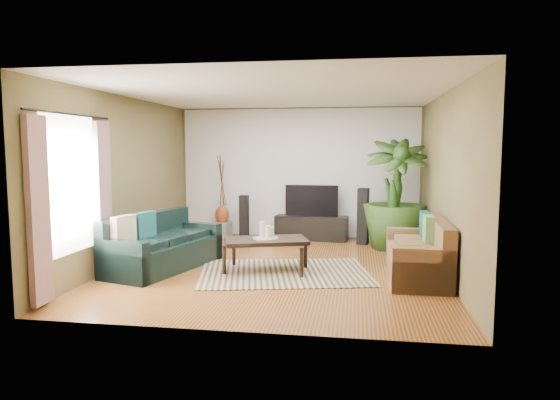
% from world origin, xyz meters
% --- Properties ---
extents(floor, '(5.50, 5.50, 0.00)m').
position_xyz_m(floor, '(0.00, 0.00, 0.00)').
color(floor, '#9E5B28').
rests_on(floor, ground).
extents(ceiling, '(5.50, 5.50, 0.00)m').
position_xyz_m(ceiling, '(0.00, 0.00, 2.70)').
color(ceiling, white).
rests_on(ceiling, ground).
extents(wall_back, '(5.00, 0.00, 5.00)m').
position_xyz_m(wall_back, '(0.00, 2.75, 1.35)').
color(wall_back, brown).
rests_on(wall_back, ground).
extents(wall_front, '(5.00, 0.00, 5.00)m').
position_xyz_m(wall_front, '(0.00, -2.75, 1.35)').
color(wall_front, brown).
rests_on(wall_front, ground).
extents(wall_left, '(0.00, 5.50, 5.50)m').
position_xyz_m(wall_left, '(-2.50, 0.00, 1.35)').
color(wall_left, brown).
rests_on(wall_left, ground).
extents(wall_right, '(0.00, 5.50, 5.50)m').
position_xyz_m(wall_right, '(2.50, 0.00, 1.35)').
color(wall_right, brown).
rests_on(wall_right, ground).
extents(backwall_panel, '(4.90, 0.00, 4.90)m').
position_xyz_m(backwall_panel, '(0.00, 2.74, 1.35)').
color(backwall_panel, white).
rests_on(backwall_panel, ground).
extents(window_pane, '(0.00, 1.80, 1.80)m').
position_xyz_m(window_pane, '(-2.48, -1.60, 1.40)').
color(window_pane, white).
rests_on(window_pane, ground).
extents(curtain_near, '(0.08, 0.35, 2.20)m').
position_xyz_m(curtain_near, '(-2.43, -2.35, 1.15)').
color(curtain_near, gray).
rests_on(curtain_near, ground).
extents(curtain_far, '(0.08, 0.35, 2.20)m').
position_xyz_m(curtain_far, '(-2.43, -0.85, 1.15)').
color(curtain_far, gray).
rests_on(curtain_far, ground).
extents(curtain_rod, '(0.03, 1.90, 0.03)m').
position_xyz_m(curtain_rod, '(-2.43, -1.60, 2.30)').
color(curtain_rod, black).
rests_on(curtain_rod, ground).
extents(sofa_left, '(1.40, 2.17, 0.85)m').
position_xyz_m(sofa_left, '(-1.75, -0.30, 0.42)').
color(sofa_left, black).
rests_on(sofa_left, floor).
extents(sofa_right, '(0.82, 1.77, 0.85)m').
position_xyz_m(sofa_right, '(2.07, -0.29, 0.42)').
color(sofa_right, brown).
rests_on(sofa_right, floor).
extents(area_rug, '(2.84, 2.28, 0.01)m').
position_xyz_m(area_rug, '(0.15, -0.29, 0.01)').
color(area_rug, tan).
rests_on(area_rug, floor).
extents(coffee_table, '(1.38, 1.02, 0.50)m').
position_xyz_m(coffee_table, '(-0.15, -0.24, 0.25)').
color(coffee_table, black).
rests_on(coffee_table, floor).
extents(candle_tray, '(0.38, 0.38, 0.02)m').
position_xyz_m(candle_tray, '(-0.15, -0.24, 0.51)').
color(candle_tray, gray).
rests_on(candle_tray, coffee_table).
extents(candle_tall, '(0.08, 0.08, 0.25)m').
position_xyz_m(candle_tall, '(-0.21, -0.21, 0.64)').
color(candle_tall, beige).
rests_on(candle_tall, candle_tray).
extents(candle_mid, '(0.08, 0.08, 0.19)m').
position_xyz_m(candle_mid, '(-0.11, -0.28, 0.61)').
color(candle_mid, white).
rests_on(candle_mid, candle_tray).
extents(candle_short, '(0.08, 0.08, 0.16)m').
position_xyz_m(candle_short, '(-0.08, -0.18, 0.60)').
color(candle_short, beige).
rests_on(candle_short, candle_tray).
extents(tv_stand, '(1.51, 0.62, 0.49)m').
position_xyz_m(tv_stand, '(0.29, 2.50, 0.24)').
color(tv_stand, black).
rests_on(tv_stand, floor).
extents(television, '(1.07, 0.06, 0.63)m').
position_xyz_m(television, '(0.29, 2.50, 0.80)').
color(television, black).
rests_on(television, tv_stand).
extents(speaker_left, '(0.18, 0.19, 0.92)m').
position_xyz_m(speaker_left, '(-1.06, 2.25, 0.46)').
color(speaker_left, black).
rests_on(speaker_left, floor).
extents(speaker_right, '(0.24, 0.26, 1.10)m').
position_xyz_m(speaker_right, '(1.33, 2.19, 0.55)').
color(speaker_right, black).
rests_on(speaker_right, floor).
extents(potted_plant, '(1.20, 1.20, 2.05)m').
position_xyz_m(potted_plant, '(1.90, 1.82, 1.03)').
color(potted_plant, '#254717').
rests_on(potted_plant, floor).
extents(plant_pot, '(0.38, 0.38, 0.29)m').
position_xyz_m(plant_pot, '(1.90, 1.82, 0.15)').
color(plant_pot, black).
rests_on(plant_pot, floor).
extents(pedestal, '(0.38, 0.38, 0.32)m').
position_xyz_m(pedestal, '(-1.59, 2.50, 0.16)').
color(pedestal, gray).
rests_on(pedestal, floor).
extents(vase, '(0.29, 0.29, 0.41)m').
position_xyz_m(vase, '(-1.59, 2.50, 0.46)').
color(vase, '#95411B').
rests_on(vase, pedestal).
extents(side_table, '(0.51, 0.51, 0.48)m').
position_xyz_m(side_table, '(-1.90, 0.98, 0.24)').
color(side_table, brown).
rests_on(side_table, floor).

